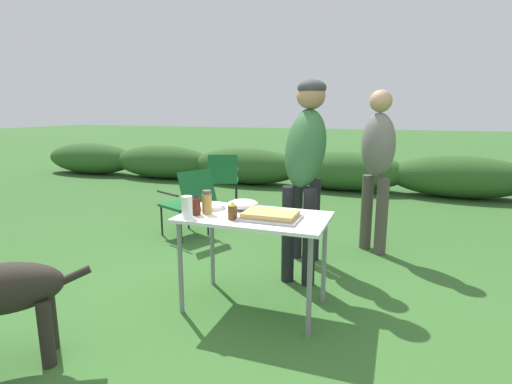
{
  "coord_description": "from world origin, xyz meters",
  "views": [
    {
      "loc": [
        0.99,
        -2.72,
        1.52
      ],
      "look_at": [
        -0.04,
        0.14,
        0.89
      ],
      "focal_mm": 28.0,
      "sensor_mm": 36.0,
      "label": 1
    }
  ],
  "objects_px": {
    "mixing_bowl": "(243,204)",
    "bbq_sauce_bottle": "(196,205)",
    "paper_cup_stack": "(187,207)",
    "camp_chair_green_behind_table": "(223,177)",
    "folding_table": "(254,225)",
    "beer_bottle": "(233,211)",
    "standing_person_with_beanie": "(377,157)",
    "standing_person_in_dark_puffer": "(305,154)",
    "spice_jar": "(207,202)",
    "standing_person_in_navy_coat": "(307,154)",
    "food_tray": "(270,216)",
    "plate_stack": "(211,206)",
    "camp_chair_near_hedge": "(189,200)"
  },
  "relations": [
    {
      "from": "spice_jar",
      "to": "standing_person_in_navy_coat",
      "type": "bearing_deg",
      "value": 67.99
    },
    {
      "from": "beer_bottle",
      "to": "standing_person_in_dark_puffer",
      "type": "relative_size",
      "value": 0.07
    },
    {
      "from": "standing_person_with_beanie",
      "to": "camp_chair_near_hedge",
      "type": "xyz_separation_m",
      "value": [
        -2.1,
        -0.25,
        -0.56
      ]
    },
    {
      "from": "mixing_bowl",
      "to": "paper_cup_stack",
      "type": "height_order",
      "value": "paper_cup_stack"
    },
    {
      "from": "beer_bottle",
      "to": "standing_person_with_beanie",
      "type": "distance_m",
      "value": 2.01
    },
    {
      "from": "folding_table",
      "to": "mixing_bowl",
      "type": "relative_size",
      "value": 4.35
    },
    {
      "from": "mixing_bowl",
      "to": "paper_cup_stack",
      "type": "bearing_deg",
      "value": -126.77
    },
    {
      "from": "paper_cup_stack",
      "to": "camp_chair_green_behind_table",
      "type": "relative_size",
      "value": 0.19
    },
    {
      "from": "beer_bottle",
      "to": "standing_person_in_navy_coat",
      "type": "height_order",
      "value": "standing_person_in_navy_coat"
    },
    {
      "from": "spice_jar",
      "to": "standing_person_with_beanie",
      "type": "bearing_deg",
      "value": 56.23
    },
    {
      "from": "beer_bottle",
      "to": "spice_jar",
      "type": "xyz_separation_m",
      "value": [
        -0.25,
        0.08,
        0.03
      ]
    },
    {
      "from": "folding_table",
      "to": "standing_person_in_dark_puffer",
      "type": "height_order",
      "value": "standing_person_in_dark_puffer"
    },
    {
      "from": "standing_person_in_navy_coat",
      "to": "standing_person_with_beanie",
      "type": "bearing_deg",
      "value": 38.89
    },
    {
      "from": "spice_jar",
      "to": "camp_chair_near_hedge",
      "type": "distance_m",
      "value": 1.78
    },
    {
      "from": "bbq_sauce_bottle",
      "to": "standing_person_in_navy_coat",
      "type": "distance_m",
      "value": 1.43
    },
    {
      "from": "standing_person_in_dark_puffer",
      "to": "plate_stack",
      "type": "bearing_deg",
      "value": -130.61
    },
    {
      "from": "food_tray",
      "to": "beer_bottle",
      "type": "bearing_deg",
      "value": -159.66
    },
    {
      "from": "beer_bottle",
      "to": "food_tray",
      "type": "bearing_deg",
      "value": 20.34
    },
    {
      "from": "mixing_bowl",
      "to": "beer_bottle",
      "type": "xyz_separation_m",
      "value": [
        0.05,
        -0.32,
        0.02
      ]
    },
    {
      "from": "food_tray",
      "to": "standing_person_in_dark_puffer",
      "type": "xyz_separation_m",
      "value": [
        0.08,
        0.74,
        0.37
      ]
    },
    {
      "from": "plate_stack",
      "to": "mixing_bowl",
      "type": "relative_size",
      "value": 0.89
    },
    {
      "from": "paper_cup_stack",
      "to": "beer_bottle",
      "type": "height_order",
      "value": "paper_cup_stack"
    },
    {
      "from": "folding_table",
      "to": "bbq_sauce_bottle",
      "type": "bearing_deg",
      "value": -162.89
    },
    {
      "from": "paper_cup_stack",
      "to": "bbq_sauce_bottle",
      "type": "height_order",
      "value": "bbq_sauce_bottle"
    },
    {
      "from": "spice_jar",
      "to": "paper_cup_stack",
      "type": "bearing_deg",
      "value": -119.8
    },
    {
      "from": "folding_table",
      "to": "camp_chair_near_hedge",
      "type": "relative_size",
      "value": 1.32
    },
    {
      "from": "food_tray",
      "to": "mixing_bowl",
      "type": "relative_size",
      "value": 1.69
    },
    {
      "from": "food_tray",
      "to": "bbq_sauce_bottle",
      "type": "relative_size",
      "value": 2.6
    },
    {
      "from": "plate_stack",
      "to": "beer_bottle",
      "type": "distance_m",
      "value": 0.38
    },
    {
      "from": "food_tray",
      "to": "paper_cup_stack",
      "type": "relative_size",
      "value": 2.65
    },
    {
      "from": "paper_cup_stack",
      "to": "camp_chair_near_hedge",
      "type": "xyz_separation_m",
      "value": [
        -0.88,
        1.6,
        -0.35
      ]
    },
    {
      "from": "spice_jar",
      "to": "standing_person_in_dark_puffer",
      "type": "relative_size",
      "value": 0.1
    },
    {
      "from": "food_tray",
      "to": "bbq_sauce_bottle",
      "type": "height_order",
      "value": "bbq_sauce_bottle"
    },
    {
      "from": "bbq_sauce_bottle",
      "to": "camp_chair_near_hedge",
      "type": "bearing_deg",
      "value": 121.0
    },
    {
      "from": "beer_bottle",
      "to": "standing_person_in_dark_puffer",
      "type": "xyz_separation_m",
      "value": [
        0.34,
        0.83,
        0.34
      ]
    },
    {
      "from": "mixing_bowl",
      "to": "bbq_sauce_bottle",
      "type": "distance_m",
      "value": 0.4
    },
    {
      "from": "mixing_bowl",
      "to": "spice_jar",
      "type": "bearing_deg",
      "value": -130.72
    },
    {
      "from": "folding_table",
      "to": "beer_bottle",
      "type": "xyz_separation_m",
      "value": [
        -0.11,
        -0.15,
        0.14
      ]
    },
    {
      "from": "standing_person_in_dark_puffer",
      "to": "standing_person_in_navy_coat",
      "type": "distance_m",
      "value": 0.48
    },
    {
      "from": "standing_person_in_navy_coat",
      "to": "mixing_bowl",
      "type": "bearing_deg",
      "value": -104.17
    },
    {
      "from": "bbq_sauce_bottle",
      "to": "camp_chair_green_behind_table",
      "type": "xyz_separation_m",
      "value": [
        -1.2,
        3.15,
        -0.35
      ]
    },
    {
      "from": "standing_person_in_navy_coat",
      "to": "camp_chair_green_behind_table",
      "type": "bearing_deg",
      "value": 135.84
    },
    {
      "from": "camp_chair_near_hedge",
      "to": "beer_bottle",
      "type": "bearing_deg",
      "value": -117.18
    },
    {
      "from": "beer_bottle",
      "to": "camp_chair_green_behind_table",
      "type": "bearing_deg",
      "value": 115.56
    },
    {
      "from": "beer_bottle",
      "to": "standing_person_with_beanie",
      "type": "bearing_deg",
      "value": 63.47
    },
    {
      "from": "paper_cup_stack",
      "to": "standing_person_in_dark_puffer",
      "type": "xyz_separation_m",
      "value": [
        0.67,
        0.9,
        0.32
      ]
    },
    {
      "from": "standing_person_with_beanie",
      "to": "camp_chair_green_behind_table",
      "type": "relative_size",
      "value": 2.07
    },
    {
      "from": "standing_person_in_dark_puffer",
      "to": "camp_chair_green_behind_table",
      "type": "distance_m",
      "value": 3.05
    },
    {
      "from": "plate_stack",
      "to": "standing_person_in_dark_puffer",
      "type": "bearing_deg",
      "value": 43.33
    },
    {
      "from": "spice_jar",
      "to": "standing_person_with_beanie",
      "type": "relative_size",
      "value": 0.11
    }
  ]
}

